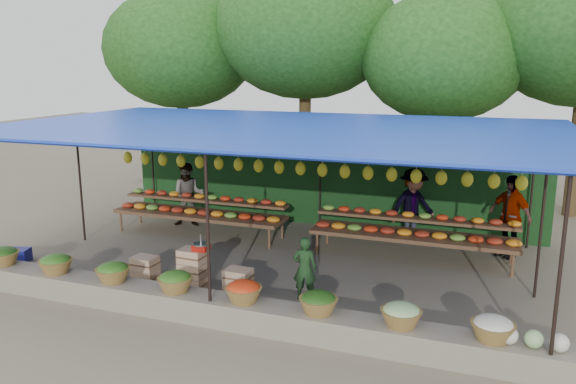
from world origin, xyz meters
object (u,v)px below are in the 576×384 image
(weighing_scale, at_px, (201,247))
(vendor_seated, at_px, (305,269))
(blue_crate_front, at_px, (45,276))
(crate_counter, at_px, (191,273))
(blue_crate_back, at_px, (18,255))

(weighing_scale, bearing_deg, vendor_seated, 9.51)
(weighing_scale, height_order, blue_crate_front, weighing_scale)
(vendor_seated, height_order, blue_crate_front, vendor_seated)
(weighing_scale, relative_size, blue_crate_front, 0.56)
(blue_crate_front, bearing_deg, weighing_scale, 28.49)
(weighing_scale, xyz_separation_m, vendor_seated, (1.82, 0.30, -0.28))
(crate_counter, bearing_deg, blue_crate_front, -165.71)
(vendor_seated, bearing_deg, weighing_scale, -0.76)
(weighing_scale, bearing_deg, crate_counter, 180.00)
(vendor_seated, distance_m, blue_crate_back, 6.18)
(vendor_seated, distance_m, blue_crate_front, 4.85)
(vendor_seated, relative_size, blue_crate_front, 2.09)
(vendor_seated, bearing_deg, blue_crate_back, -8.40)
(blue_crate_front, bearing_deg, vendor_seated, 27.06)
(weighing_scale, xyz_separation_m, blue_crate_front, (-2.91, -0.69, -0.68))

